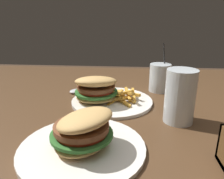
# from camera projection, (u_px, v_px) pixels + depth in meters

# --- Properties ---
(dining_table) EXTENTS (1.60, 1.30, 0.75)m
(dining_table) POSITION_uv_depth(u_px,v_px,m) (95.00, 146.00, 0.65)
(dining_table) COLOR #4C331E
(dining_table) RESTS_ON ground_plane
(meal_plate_near) EXTENTS (0.27, 0.27, 0.11)m
(meal_plate_near) POSITION_uv_depth(u_px,v_px,m) (103.00, 93.00, 0.73)
(meal_plate_near) COLOR white
(meal_plate_near) RESTS_ON dining_table
(beer_glass) EXTENTS (0.08, 0.08, 0.15)m
(beer_glass) POSITION_uv_depth(u_px,v_px,m) (180.00, 98.00, 0.59)
(beer_glass) COLOR silver
(beer_glass) RESTS_ON dining_table
(juice_glass) EXTENTS (0.08, 0.08, 0.19)m
(juice_glass) POSITION_uv_depth(u_px,v_px,m) (160.00, 78.00, 0.85)
(juice_glass) COLOR silver
(juice_glass) RESTS_ON dining_table
(spoon) EXTENTS (0.11, 0.13, 0.01)m
(spoon) POSITION_uv_depth(u_px,v_px,m) (77.00, 91.00, 0.84)
(spoon) COLOR silver
(spoon) RESTS_ON dining_table
(meal_plate_far) EXTENTS (0.28, 0.28, 0.11)m
(meal_plate_far) POSITION_uv_depth(u_px,v_px,m) (82.00, 137.00, 0.47)
(meal_plate_far) COLOR white
(meal_plate_far) RESTS_ON dining_table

